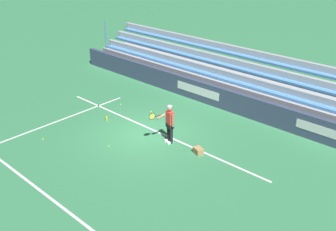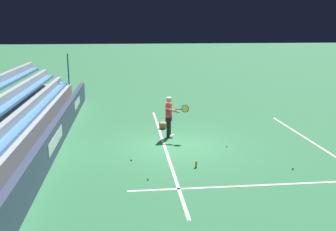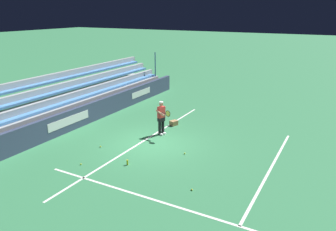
{
  "view_description": "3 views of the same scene",
  "coord_description": "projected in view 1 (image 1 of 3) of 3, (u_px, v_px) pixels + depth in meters",
  "views": [
    {
      "loc": [
        -11.28,
        10.79,
        8.35
      ],
      "look_at": [
        -1.13,
        -0.19,
        1.24
      ],
      "focal_mm": 42.0,
      "sensor_mm": 36.0,
      "label": 1
    },
    {
      "loc": [
        14.62,
        -1.97,
        4.68
      ],
      "look_at": [
        -0.26,
        -0.34,
        1.17
      ],
      "focal_mm": 42.0,
      "sensor_mm": 36.0,
      "label": 2
    },
    {
      "loc": [
        12.19,
        7.55,
        6.01
      ],
      "look_at": [
        -0.46,
        0.61,
        1.34
      ],
      "focal_mm": 35.0,
      "sensor_mm": 36.0,
      "label": 3
    }
  ],
  "objects": [
    {
      "name": "ball_box_cardboard",
      "position": [
        198.0,
        151.0,
        16.1
      ],
      "size": [
        0.48,
        0.42,
        0.26
      ],
      "primitive_type": "cube",
      "rotation": [
        0.0,
        0.0,
        -0.34
      ],
      "color": "#A87F51",
      "rests_on": "ground"
    },
    {
      "name": "tennis_ball_near_player",
      "position": [
        151.0,
        111.0,
        19.8
      ],
      "size": [
        0.07,
        0.07,
        0.07
      ],
      "primitive_type": "sphere",
      "color": "#CCE533",
      "rests_on": "ground"
    },
    {
      "name": "court_sideline_white",
      "position": [
        18.0,
        136.0,
        17.52
      ],
      "size": [
        0.1,
        12.0,
        0.01
      ],
      "primitive_type": "cube",
      "color": "white",
      "rests_on": "ground"
    },
    {
      "name": "court_service_line_white",
      "position": [
        37.0,
        188.0,
        14.01
      ],
      "size": [
        8.22,
        0.1,
        0.01
      ],
      "primitive_type": "cube",
      "color": "white",
      "rests_on": "ground"
    },
    {
      "name": "bleacher_stand",
      "position": [
        230.0,
        82.0,
        21.63
      ],
      "size": [
        19.1,
        2.4,
        2.95
      ],
      "color": "#9EA3A8",
      "rests_on": "ground"
    },
    {
      "name": "water_bottle",
      "position": [
        107.0,
        118.0,
        18.89
      ],
      "size": [
        0.07,
        0.07,
        0.22
      ],
      "primitive_type": "cylinder",
      "color": "yellow",
      "rests_on": "ground"
    },
    {
      "name": "tennis_player",
      "position": [
        169.0,
        124.0,
        16.64
      ],
      "size": [
        0.77,
        0.95,
        1.71
      ],
      "color": "black",
      "rests_on": "ground"
    },
    {
      "name": "back_wall_sponsor_board",
      "position": [
        210.0,
        94.0,
        20.49
      ],
      "size": [
        20.11,
        0.25,
        1.1
      ],
      "color": "#384260",
      "rests_on": "ground"
    },
    {
      "name": "court_baseline_white",
      "position": [
        154.0,
        131.0,
        17.99
      ],
      "size": [
        12.0,
        0.1,
        0.01
      ],
      "primitive_type": "cube",
      "color": "white",
      "rests_on": "ground"
    },
    {
      "name": "tennis_ball_on_baseline",
      "position": [
        121.0,
        105.0,
        20.58
      ],
      "size": [
        0.07,
        0.07,
        0.07
      ],
      "primitive_type": "sphere",
      "color": "#CCE533",
      "rests_on": "ground"
    },
    {
      "name": "tennis_ball_midcourt",
      "position": [
        43.0,
        139.0,
        17.18
      ],
      "size": [
        0.07,
        0.07,
        0.07
      ],
      "primitive_type": "sphere",
      "color": "#CCE533",
      "rests_on": "ground"
    },
    {
      "name": "ground_plane",
      "position": [
        147.0,
        134.0,
        17.66
      ],
      "size": [
        160.0,
        160.0,
        0.0
      ],
      "primitive_type": "plane",
      "color": "#337A4C"
    },
    {
      "name": "tennis_ball_far_left",
      "position": [
        109.0,
        147.0,
        16.61
      ],
      "size": [
        0.07,
        0.07,
        0.07
      ],
      "primitive_type": "sphere",
      "color": "#CCE533",
      "rests_on": "ground"
    }
  ]
}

